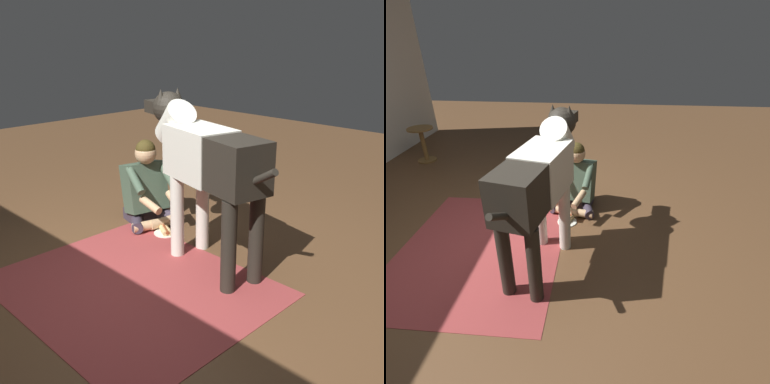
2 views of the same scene
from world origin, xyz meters
TOP-DOWN VIEW (x-y plane):
  - ground_plane at (0.00, 0.00)m, footprint 13.19×13.19m
  - area_rug at (0.03, 0.19)m, footprint 1.97×1.62m
  - person_sitting_on_floor at (0.92, -0.71)m, footprint 0.71×0.57m
  - large_dog at (-0.06, -0.49)m, footprint 1.66×0.56m
  - hot_dog_on_plate at (0.57, -0.63)m, footprint 0.22×0.22m

SIDE VIEW (x-z plane):
  - ground_plane at x=0.00m, z-range 0.00..0.00m
  - area_rug at x=0.03m, z-range 0.00..0.01m
  - hot_dog_on_plate at x=0.57m, z-range 0.00..0.06m
  - person_sitting_on_floor at x=0.92m, z-range -0.08..0.76m
  - large_dog at x=-0.06m, z-range 0.19..1.55m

